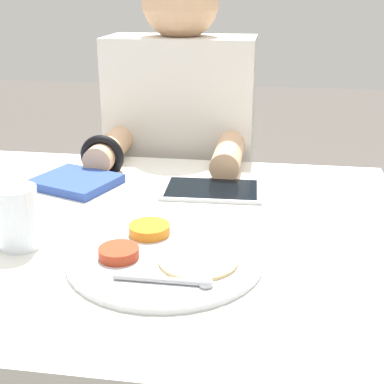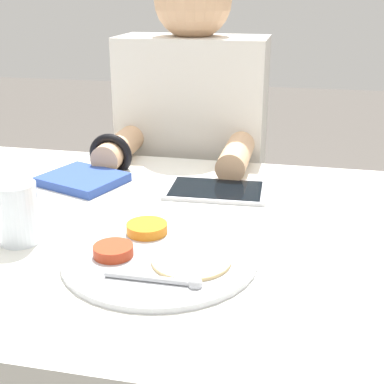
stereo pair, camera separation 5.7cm
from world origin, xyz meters
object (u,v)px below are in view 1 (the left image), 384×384
Objects in this scene: thali_tray at (164,255)px; red_notebook at (76,182)px; tablet_device at (212,190)px; person_diner at (182,198)px; drinking_glass at (18,217)px.

red_notebook is (-0.27, 0.32, 0.00)m from thali_tray.
thali_tray is 1.44× the size of tablet_device.
person_diner reaches higher than tablet_device.
drinking_glass reaches higher than red_notebook.
red_notebook is at bearing 92.11° from drinking_glass.
tablet_device is 2.07× the size of drinking_glass.
drinking_glass is (-0.17, -0.68, 0.22)m from person_diner.
person_diner reaches higher than drinking_glass.
tablet_device is (0.31, 0.01, -0.00)m from red_notebook.
person_diner is (-0.13, 0.37, -0.17)m from tablet_device.
thali_tray is 0.72m from person_diner.
drinking_glass is at bearing -87.89° from red_notebook.
tablet_device is at bearing 46.40° from drinking_glass.
thali_tray is at bearing -97.29° from tablet_device.
person_diner is at bearing 76.18° from drinking_glass.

